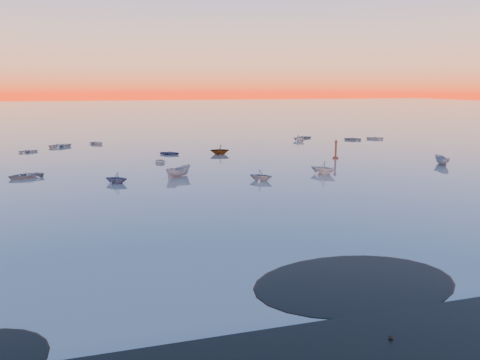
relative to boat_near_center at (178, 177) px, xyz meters
name	(u,v)px	position (x,y,z in m)	size (l,w,h in m)	color
ground	(165,134)	(5.88, 59.93, 0.00)	(600.00, 600.00, 0.00)	#6F635C
mud_lobes	(380,295)	(5.88, -41.07, 0.01)	(140.00, 6.00, 0.07)	black
moored_fleet	(201,161)	(5.88, 12.93, 0.00)	(124.00, 58.00, 1.20)	beige
boat_near_center	(178,177)	(0.00, 0.00, 0.00)	(4.25, 1.80, 1.47)	gray
boat_near_right	(323,174)	(20.38, -3.75, 0.00)	(4.01, 1.81, 1.41)	beige
channel_marker	(336,151)	(29.09, 9.03, 1.37)	(0.97, 0.97, 3.46)	#4F1D10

